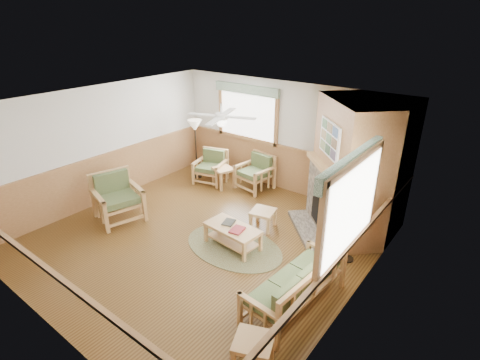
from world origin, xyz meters
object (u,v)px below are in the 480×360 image
Objects in this scene: floor_lamp_left at (196,149)px; coffee_table at (233,237)px; sofa at (295,283)px; end_table_sofa at (253,356)px; armchair_back_right at (255,172)px; footstool at (263,219)px; end_table_chairs at (223,177)px; armchair_left at (118,198)px; armchair_back_left at (210,167)px; floor_lamp_right at (352,224)px.

coffee_table is at bearing -35.20° from floor_lamp_left.
sofa reaches higher than end_table_sofa.
armchair_back_right reaches higher than footstool.
end_table_chairs is (-3.60, 2.61, -0.15)m from sofa.
armchair_left is at bearing -149.15° from footstool.
end_table_chairs is at bearing -3.28° from floor_lamp_left.
armchair_left is (-0.24, -2.69, 0.09)m from armchair_back_left.
end_table_sofa is at bearing -46.46° from armchair_back_right.
end_table_sofa is at bearing -46.20° from end_table_chairs.
floor_lamp_left reaches higher than armchair_back_left.
floor_lamp_right reaches higher than coffee_table.
floor_lamp_left is at bearing -159.76° from armchair_back_right.
armchair_left reaches higher than armchair_back_right.
coffee_table is 2.06× the size of end_table_sofa.
footstool is at bearing -20.56° from floor_lamp_left.
armchair_back_right is 1.75m from floor_lamp_left.
floor_lamp_right is at bearing 0.77° from footstool.
end_table_chairs is at bearing 151.74° from footstool.
armchair_back_left is 1.59× the size of end_table_chairs.
footstool is (-1.85, 2.91, -0.06)m from end_table_sofa.
floor_lamp_left reaches higher than end_table_chairs.
armchair_back_left is 0.82× the size of armchair_left.
sofa is at bearing -43.39° from footstool.
end_table_chairs is 0.33× the size of floor_lamp_left.
floor_lamp_left is 4.90m from floor_lamp_right.
armchair_back_left is at bearing -154.46° from armchair_back_right.
end_table_sofa is at bearing -41.37° from coffee_table.
floor_lamp_right is (0.19, 1.60, 0.33)m from sofa.
footstool is at bearing 122.46° from end_table_sofa.
floor_lamp_right is (3.11, -1.43, 0.31)m from armchair_back_right.
coffee_table is 2.71m from end_table_chairs.
end_table_chairs reaches higher than footstool.
end_table_sofa is at bearing -90.00° from floor_lamp_right.
armchair_back_right is 0.59× the size of floor_lamp_right.
floor_lamp_left is at bearing 167.34° from floor_lamp_right.
armchair_back_left is at bearing 174.19° from end_table_chairs.
armchair_back_left is 2.70m from armchair_left.
armchair_back_right is 0.54× the size of floor_lamp_left.
armchair_back_right reaches higher than end_table_chairs.
armchair_left is at bearing 163.74° from end_table_sofa.
end_table_sofa is (3.11, -4.37, -0.17)m from armchair_back_right.
armchair_back_right reaches higher than armchair_back_left.
armchair_back_right is at bearing 125.44° from end_table_sofa.
armchair_back_left is at bearing 136.90° from end_table_sofa.
end_table_chairs is (-1.87, 1.96, 0.05)m from coffee_table.
sofa is 4.21m from armchair_back_right.
end_table_chairs is 5.48m from end_table_sofa.
floor_lamp_right is at bearing 178.39° from sofa.
armchair_back_left reaches higher than end_table_chairs.
armchair_back_right is at bearing 121.23° from coffee_table.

